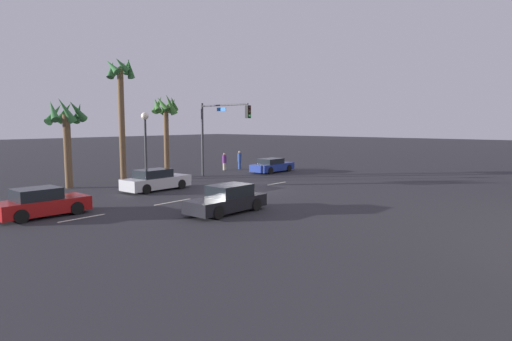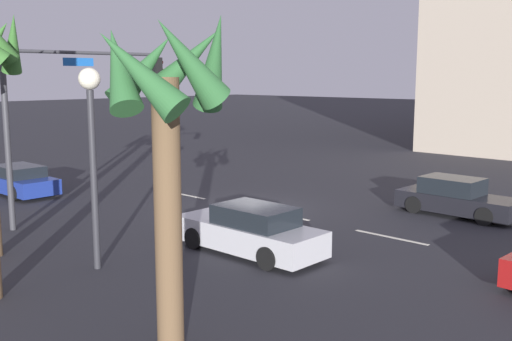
% 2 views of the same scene
% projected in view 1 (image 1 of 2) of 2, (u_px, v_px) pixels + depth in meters
% --- Properties ---
extents(ground_plane, '(220.00, 220.00, 0.00)m').
position_uv_depth(ground_plane, '(243.00, 189.00, 29.48)').
color(ground_plane, '#28282D').
extents(lane_stripe_1, '(2.36, 0.14, 0.01)m').
position_uv_depth(lane_stripe_1, '(82.00, 218.00, 20.55)').
color(lane_stripe_1, silver).
rests_on(lane_stripe_1, ground_plane).
extents(lane_stripe_2, '(2.59, 0.14, 0.01)m').
position_uv_depth(lane_stripe_2, '(173.00, 202.00, 24.77)').
color(lane_stripe_2, silver).
rests_on(lane_stripe_2, ground_plane).
extents(lane_stripe_3, '(2.24, 0.14, 0.01)m').
position_uv_depth(lane_stripe_3, '(226.00, 192.00, 28.16)').
color(lane_stripe_3, silver).
rests_on(lane_stripe_3, ground_plane).
extents(lane_stripe_4, '(2.22, 0.14, 0.01)m').
position_uv_depth(lane_stripe_4, '(277.00, 183.00, 32.39)').
color(lane_stripe_4, silver).
rests_on(lane_stripe_4, ground_plane).
extents(car_0, '(4.40, 1.89, 1.39)m').
position_uv_depth(car_0, '(227.00, 200.00, 21.81)').
color(car_0, black).
rests_on(car_0, ground_plane).
extents(car_1, '(4.67, 1.86, 1.28)m').
position_uv_depth(car_1, '(272.00, 166.00, 39.78)').
color(car_1, navy).
rests_on(car_1, ground_plane).
extents(car_2, '(4.22, 2.01, 1.40)m').
position_uv_depth(car_2, '(41.00, 203.00, 20.86)').
color(car_2, maroon).
rests_on(car_2, ground_plane).
extents(car_3, '(4.71, 1.84, 1.43)m').
position_uv_depth(car_3, '(156.00, 181.00, 29.05)').
color(car_3, '#B7B7BC').
rests_on(car_3, ground_plane).
extents(traffic_signal, '(0.95, 6.03, 6.15)m').
position_uv_depth(traffic_signal, '(218.00, 126.00, 35.23)').
color(traffic_signal, '#38383D').
rests_on(traffic_signal, ground_plane).
extents(streetlamp, '(0.56, 0.56, 5.29)m').
position_uv_depth(streetlamp, '(145.00, 132.00, 32.65)').
color(streetlamp, '#2D2D33').
rests_on(streetlamp, ground_plane).
extents(pedestrian_0, '(0.42, 0.42, 1.79)m').
position_uv_depth(pedestrian_0, '(240.00, 160.00, 42.51)').
color(pedestrian_0, '#2D478C').
rests_on(pedestrian_0, ground_plane).
extents(pedestrian_1, '(0.55, 0.55, 1.65)m').
position_uv_depth(pedestrian_1, '(224.00, 161.00, 41.56)').
color(pedestrian_1, '#B2A58C').
rests_on(pedestrian_1, ground_plane).
extents(palm_tree_0, '(2.43, 2.41, 6.86)m').
position_uv_depth(palm_tree_0, '(166.00, 114.00, 35.74)').
color(palm_tree_0, brown).
rests_on(palm_tree_0, ground_plane).
extents(palm_tree_1, '(2.21, 2.47, 9.59)m').
position_uv_depth(palm_tree_1, '(121.00, 92.00, 34.04)').
color(palm_tree_1, brown).
rests_on(palm_tree_1, ground_plane).
extents(palm_tree_2, '(2.54, 2.86, 6.23)m').
position_uv_depth(palm_tree_2, '(66.00, 123.00, 29.62)').
color(palm_tree_2, brown).
rests_on(palm_tree_2, ground_plane).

